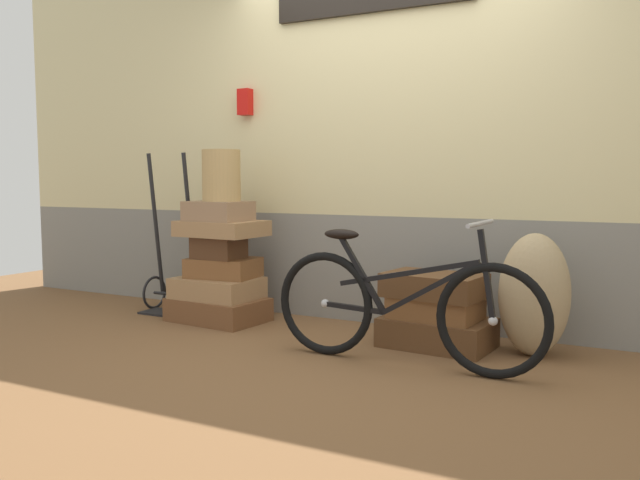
{
  "coord_description": "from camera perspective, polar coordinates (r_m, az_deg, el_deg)",
  "views": [
    {
      "loc": [
        1.73,
        -3.6,
        1.05
      ],
      "look_at": [
        -0.28,
        0.21,
        0.64
      ],
      "focal_mm": 37.09,
      "sensor_mm": 36.0,
      "label": 1
    }
  ],
  "objects": [
    {
      "name": "suitcase_1",
      "position": [
        4.93,
        -8.84,
        -4.09
      ],
      "size": [
        0.61,
        0.46,
        0.15
      ],
      "primitive_type": "cube",
      "rotation": [
        0.0,
        0.0,
        -0.04
      ],
      "color": "#9E754C",
      "rests_on": "suitcase_0"
    },
    {
      "name": "suitcase_0",
      "position": [
        4.94,
        -8.78,
        -5.95
      ],
      "size": [
        0.72,
        0.52,
        0.17
      ],
      "primitive_type": "cube",
      "rotation": [
        0.0,
        0.0,
        -0.09
      ],
      "color": "brown",
      "rests_on": "ground"
    },
    {
      "name": "ground",
      "position": [
        4.14,
        2.1,
        -9.76
      ],
      "size": [
        9.21,
        5.2,
        0.06
      ],
      "primitive_type": "cube",
      "color": "brown"
    },
    {
      "name": "burlap_sack",
      "position": [
        4.1,
        17.99,
        -4.52
      ],
      "size": [
        0.41,
        0.35,
        0.73
      ],
      "primitive_type": "ellipsoid",
      "color": "tan",
      "rests_on": "ground"
    },
    {
      "name": "suitcase_3",
      "position": [
        4.88,
        -8.72,
        -0.65
      ],
      "size": [
        0.35,
        0.26,
        0.16
      ],
      "primitive_type": "cube",
      "rotation": [
        0.0,
        0.0,
        -0.02
      ],
      "color": "#4C2D19",
      "rests_on": "suitcase_2"
    },
    {
      "name": "suitcase_4",
      "position": [
        4.89,
        -8.46,
        1.0
      ],
      "size": [
        0.61,
        0.47,
        0.11
      ],
      "primitive_type": "cube",
      "rotation": [
        0.0,
        0.0,
        -0.05
      ],
      "color": "#9E754C",
      "rests_on": "suitcase_3"
    },
    {
      "name": "luggage_trolley",
      "position": [
        5.31,
        -12.66,
        -2.94
      ],
      "size": [
        0.43,
        0.35,
        1.24
      ],
      "color": "black",
      "rests_on": "ground"
    },
    {
      "name": "suitcase_8",
      "position": [
        4.15,
        9.82,
        -3.87
      ],
      "size": [
        0.63,
        0.45,
        0.15
      ],
      "primitive_type": "cube",
      "rotation": [
        0.0,
        0.0,
        -0.12
      ],
      "color": "brown",
      "rests_on": "suitcase_7"
    },
    {
      "name": "station_building",
      "position": [
        4.79,
        6.76,
        10.59
      ],
      "size": [
        7.21,
        0.74,
        2.97
      ],
      "color": "gray",
      "rests_on": "ground"
    },
    {
      "name": "suitcase_6",
      "position": [
        4.22,
        10.07,
        -7.85
      ],
      "size": [
        0.69,
        0.49,
        0.18
      ],
      "primitive_type": "cube",
      "rotation": [
        0.0,
        0.0,
        -0.08
      ],
      "color": "brown",
      "rests_on": "ground"
    },
    {
      "name": "bicycle",
      "position": [
        3.73,
        7.13,
        -5.77
      ],
      "size": [
        1.61,
        0.46,
        0.83
      ],
      "color": "black",
      "rests_on": "ground"
    },
    {
      "name": "wicker_basket",
      "position": [
        4.85,
        -8.51,
        5.52
      ],
      "size": [
        0.28,
        0.28,
        0.37
      ],
      "primitive_type": "cylinder",
      "color": "tan",
      "rests_on": "suitcase_5"
    },
    {
      "name": "suitcase_7",
      "position": [
        4.18,
        9.95,
        -5.78
      ],
      "size": [
        0.56,
        0.41,
        0.13
      ],
      "primitive_type": "cube",
      "rotation": [
        0.0,
        0.0,
        -0.09
      ],
      "color": "brown",
      "rests_on": "suitcase_6"
    },
    {
      "name": "suitcase_5",
      "position": [
        4.87,
        -8.75,
        2.49
      ],
      "size": [
        0.45,
        0.36,
        0.14
      ],
      "primitive_type": "cube",
      "rotation": [
        0.0,
        0.0,
        -0.05
      ],
      "color": "#937051",
      "rests_on": "suitcase_4"
    },
    {
      "name": "suitcase_2",
      "position": [
        4.93,
        -8.32,
        -2.37
      ],
      "size": [
        0.52,
        0.4,
        0.14
      ],
      "primitive_type": "cube",
      "rotation": [
        0.0,
        0.0,
        0.1
      ],
      "color": "brown",
      "rests_on": "suitcase_1"
    }
  ]
}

